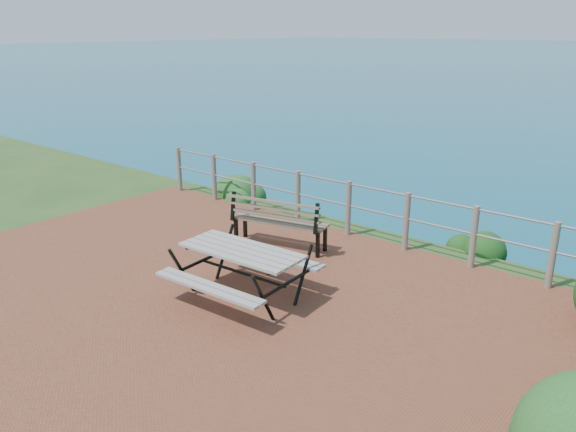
{
  "coord_description": "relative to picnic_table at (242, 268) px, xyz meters",
  "views": [
    {
      "loc": [
        5.2,
        -4.7,
        3.57
      ],
      "look_at": [
        -0.12,
        1.8,
        0.75
      ],
      "focal_mm": 35.0,
      "sensor_mm": 36.0,
      "label": 1
    }
  ],
  "objects": [
    {
      "name": "park_bench",
      "position": [
        -0.84,
        1.79,
        0.15
      ],
      "size": [
        1.71,
        0.79,
        0.94
      ],
      "rotation": [
        0.0,
        0.0,
        0.23
      ],
      "color": "brown",
      "rests_on": "ground"
    },
    {
      "name": "safety_railing",
      "position": [
        -0.27,
        3.02,
        0.11
      ],
      "size": [
        9.4,
        0.1,
        1.0
      ],
      "color": "#6B5B4C",
      "rests_on": "ground"
    },
    {
      "name": "shrub_lip_west",
      "position": [
        -3.59,
        3.63,
        -0.46
      ],
      "size": [
        0.88,
        0.88,
        0.66
      ],
      "primitive_type": "ellipsoid",
      "color": "#1E521F",
      "rests_on": "ground"
    },
    {
      "name": "ground",
      "position": [
        -0.27,
        -0.33,
        -0.46
      ],
      "size": [
        10.0,
        7.0,
        0.12
      ],
      "primitive_type": "cube",
      "color": "brown",
      "rests_on": "ground"
    },
    {
      "name": "picnic_table",
      "position": [
        0.0,
        0.0,
        0.0
      ],
      "size": [
        1.75,
        1.48,
        0.72
      ],
      "rotation": [
        0.0,
        0.0,
        0.06
      ],
      "color": "gray",
      "rests_on": "ground"
    },
    {
      "name": "shrub_lip_east",
      "position": [
        1.75,
        3.93,
        -0.46
      ],
      "size": [
        0.78,
        0.78,
        0.52
      ],
      "primitive_type": "ellipsoid",
      "color": "#133F13",
      "rests_on": "ground"
    }
  ]
}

